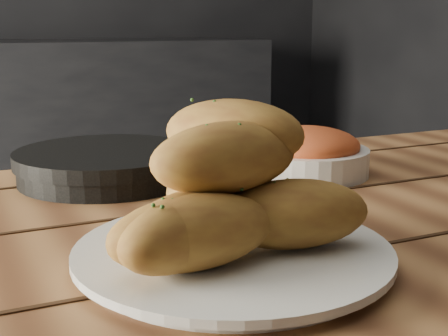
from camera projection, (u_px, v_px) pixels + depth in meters
table at (200, 322)px, 0.69m from camera, size 1.56×0.84×0.75m
plate at (233, 255)px, 0.59m from camera, size 0.30×0.30×0.02m
bread_rolls at (223, 194)px, 0.57m from camera, size 0.27×0.22×0.14m
skillet at (108, 164)px, 0.91m from camera, size 0.40×0.26×0.05m
bowl at (307, 153)px, 0.94m from camera, size 0.19×0.19×0.07m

